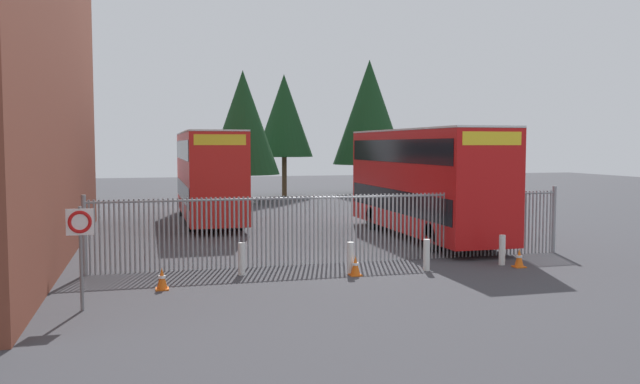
{
  "coord_description": "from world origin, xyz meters",
  "views": [
    {
      "loc": [
        -6.33,
        -19.82,
        3.79
      ],
      "look_at": [
        0.0,
        4.0,
        2.0
      ],
      "focal_mm": 36.5,
      "sensor_mm": 36.0,
      "label": 1
    }
  ],
  "objects": [
    {
      "name": "traffic_cone_by_gate",
      "position": [
        4.75,
        -2.16,
        0.29
      ],
      "size": [
        0.34,
        0.34,
        0.59
      ],
      "color": "orange",
      "rests_on": "ground"
    },
    {
      "name": "bollard_far_right",
      "position": [
        4.46,
        -1.65,
        0.47
      ],
      "size": [
        0.2,
        0.2,
        0.95
      ],
      "primitive_type": "cylinder",
      "color": "silver",
      "rests_on": "ground"
    },
    {
      "name": "tree_tall_back",
      "position": [
        3.5,
        27.5,
        5.94
      ],
      "size": [
        4.25,
        4.25,
        8.99
      ],
      "color": "#4C3823",
      "rests_on": "ground"
    },
    {
      "name": "double_decker_bus_behind_fence_left",
      "position": [
        -3.45,
        12.32,
        2.42
      ],
      "size": [
        2.54,
        10.81,
        4.42
      ],
      "color": "red",
      "rests_on": "ground"
    },
    {
      "name": "bollard_near_right",
      "position": [
        1.76,
        -1.9,
        0.47
      ],
      "size": [
        0.2,
        0.2,
        0.95
      ],
      "primitive_type": "cylinder",
      "color": "silver",
      "rests_on": "ground"
    },
    {
      "name": "double_decker_bus_near_gate",
      "position": [
        4.49,
        4.54,
        2.42
      ],
      "size": [
        2.54,
        10.81,
        4.42
      ],
      "color": "red",
      "rests_on": "ground"
    },
    {
      "name": "bollard_near_left",
      "position": [
        -3.73,
        -1.14,
        0.47
      ],
      "size": [
        0.2,
        0.2,
        0.95
      ],
      "primitive_type": "cylinder",
      "color": "silver",
      "rests_on": "ground"
    },
    {
      "name": "speed_limit_sign_post",
      "position": [
        -7.83,
        -4.31,
        1.78
      ],
      "size": [
        0.6,
        0.14,
        2.4
      ],
      "color": "slate",
      "rests_on": "ground"
    },
    {
      "name": "traffic_cone_near_kerb",
      "position": [
        -0.55,
        -2.08,
        0.29
      ],
      "size": [
        0.34,
        0.34,
        0.59
      ],
      "color": "orange",
      "rests_on": "ground"
    },
    {
      "name": "ground_plane",
      "position": [
        0.0,
        8.0,
        0.0
      ],
      "size": [
        100.0,
        100.0,
        0.0
      ],
      "primitive_type": "plane",
      "color": "#3D3D42"
    },
    {
      "name": "traffic_cone_mid_forecourt",
      "position": [
        -6.02,
        -2.53,
        0.29
      ],
      "size": [
        0.34,
        0.34,
        0.59
      ],
      "color": "orange",
      "rests_on": "ground"
    },
    {
      "name": "bollard_center_front",
      "position": [
        -0.63,
        -1.84,
        0.47
      ],
      "size": [
        0.2,
        0.2,
        0.95
      ],
      "primitive_type": "cylinder",
      "color": "silver",
      "rests_on": "ground"
    },
    {
      "name": "palisade_fence",
      "position": [
        -0.35,
        0.0,
        1.18
      ],
      "size": [
        15.72,
        0.14,
        2.35
      ],
      "color": "gray",
      "rests_on": "ground"
    },
    {
      "name": "tree_mid_row",
      "position": [
        -0.27,
        22.43,
        5.24
      ],
      "size": [
        4.71,
        4.71,
        8.62
      ],
      "color": "#4C3823",
      "rests_on": "ground"
    },
    {
      "name": "tree_short_side",
      "position": [
        10.1,
        27.35,
        6.28
      ],
      "size": [
        5.55,
        5.55,
        10.25
      ],
      "color": "#4C3823",
      "rests_on": "ground"
    }
  ]
}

